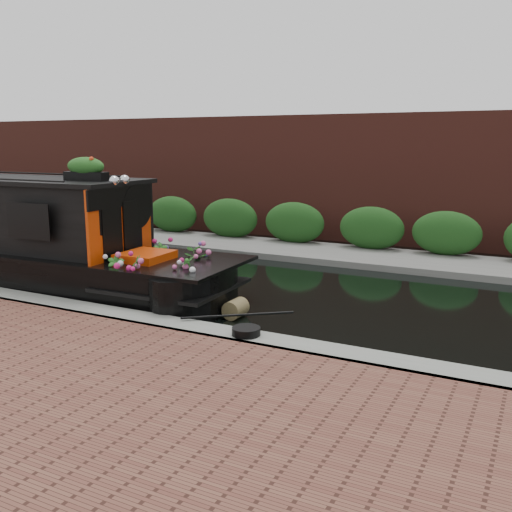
% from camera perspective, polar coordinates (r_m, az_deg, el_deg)
% --- Properties ---
extents(ground, '(80.00, 80.00, 0.00)m').
position_cam_1_polar(ground, '(12.89, -4.72, -2.82)').
color(ground, black).
rests_on(ground, ground).
extents(near_bank_coping, '(40.00, 0.60, 0.50)m').
position_cam_1_polar(near_bank_coping, '(10.35, -14.46, -6.73)').
color(near_bank_coping, gray).
rests_on(near_bank_coping, ground).
extents(far_bank_path, '(40.00, 2.40, 0.34)m').
position_cam_1_polar(far_bank_path, '(16.52, 2.97, 0.35)').
color(far_bank_path, slate).
rests_on(far_bank_path, ground).
extents(far_hedge, '(40.00, 1.10, 2.80)m').
position_cam_1_polar(far_hedge, '(17.33, 4.19, 0.86)').
color(far_hedge, '#1A4216').
rests_on(far_hedge, ground).
extents(far_brick_wall, '(40.00, 1.00, 8.00)m').
position_cam_1_polar(far_brick_wall, '(19.25, 6.64, 1.87)').
color(far_brick_wall, '#57251D').
rests_on(far_brick_wall, ground).
extents(rope_fender, '(0.34, 0.44, 0.34)m').
position_cam_1_polar(rope_fender, '(10.40, -2.05, -5.28)').
color(rope_fender, brown).
rests_on(rope_fender, ground).
extents(coiled_mooring_rope, '(0.44, 0.44, 0.12)m').
position_cam_1_polar(coiled_mooring_rope, '(8.77, -0.99, -7.52)').
color(coiled_mooring_rope, black).
rests_on(coiled_mooring_rope, near_bank_coping).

